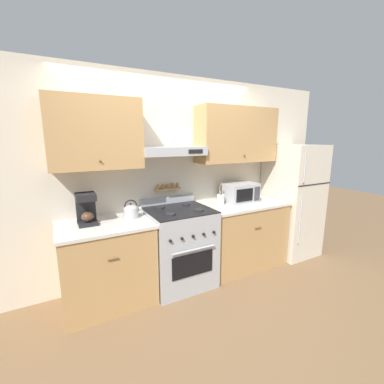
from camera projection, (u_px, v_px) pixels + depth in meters
The scene contains 10 objects.
ground_plane at pixel (192, 295), 2.97m from camera, with size 16.00×16.00×0.00m, color brown.
wall_back at pixel (171, 164), 3.26m from camera, with size 5.20×0.46×2.55m.
counter_left at pixel (107, 263), 2.78m from camera, with size 0.95×0.69×0.91m.
counter_right at pixel (241, 234), 3.64m from camera, with size 1.20×0.69×0.91m.
stove_range at pixel (179, 246), 3.15m from camera, with size 0.75×0.73×1.04m.
refrigerator at pixel (292, 200), 3.98m from camera, with size 0.68×0.74×1.69m.
tea_kettle at pixel (131, 211), 2.87m from camera, with size 0.21×0.17×0.21m.
coffee_maker at pixel (86, 208), 2.67m from camera, with size 0.19×0.23×0.33m.
microwave at pixel (240, 192), 3.60m from camera, with size 0.45×0.36×0.27m.
utensil_crock at pixel (221, 199), 3.44m from camera, with size 0.10×0.10×0.30m.
Camera 1 is at (-1.27, -2.34, 1.77)m, focal length 24.00 mm.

